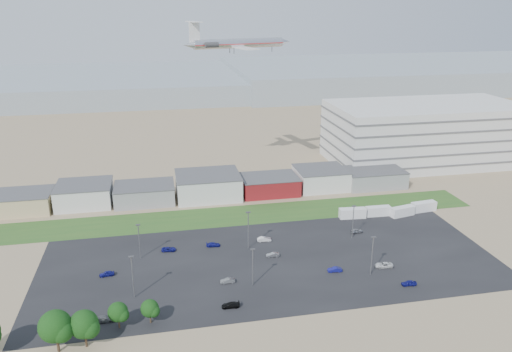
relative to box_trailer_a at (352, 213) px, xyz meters
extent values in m
plane|color=#967B60|center=(-37.04, -42.91, -1.58)|extent=(700.00, 700.00, 0.00)
cube|color=black|center=(-32.04, -22.91, -1.58)|extent=(120.00, 50.00, 0.01)
cube|color=#2B5720|center=(-37.04, 9.09, -1.57)|extent=(160.00, 16.00, 0.02)
cube|color=silver|center=(52.96, 52.09, 10.92)|extent=(80.00, 40.00, 25.00)
imported|color=silver|center=(-3.96, -31.62, -0.94)|extent=(4.85, 2.74, 1.28)
imported|color=navy|center=(-17.21, -31.26, -0.97)|extent=(3.79, 1.67, 1.21)
imported|color=navy|center=(-1.85, -41.04, -0.96)|extent=(3.75, 1.78, 1.24)
imported|color=black|center=(-45.66, -41.66, -0.99)|extent=(4.18, 1.88, 1.19)
imported|color=#595B5E|center=(-44.80, -31.18, -0.99)|extent=(3.59, 1.27, 1.18)
imported|color=navy|center=(-74.07, -21.90, -0.95)|extent=(3.83, 1.87, 1.26)
imported|color=navy|center=(-45.95, -11.11, -1.01)|extent=(3.99, 1.79, 1.13)
imported|color=#A5A5AA|center=(-30.89, -20.34, -1.01)|extent=(3.55, 1.42, 1.15)
imported|color=#A5A5AA|center=(-2.95, -10.79, -0.95)|extent=(3.86, 1.89, 1.27)
imported|color=navy|center=(-58.35, -11.44, -1.03)|extent=(4.18, 2.31, 1.11)
imported|color=#595B5E|center=(-73.02, -41.53, -0.93)|extent=(4.45, 1.81, 1.29)
imported|color=silver|center=(-31.18, -10.78, -0.92)|extent=(4.09, 1.69, 1.32)
camera|label=1|loc=(-59.17, -137.37, 62.94)|focal=35.00mm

